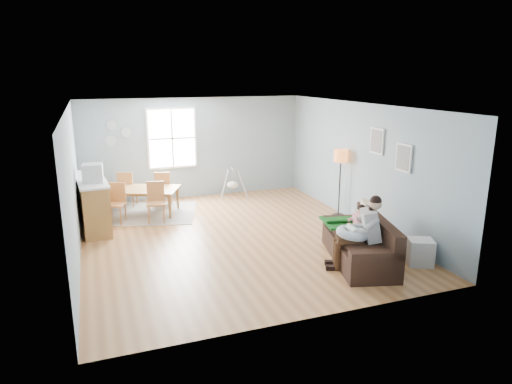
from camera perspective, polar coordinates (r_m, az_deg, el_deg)
name	(u,v)px	position (r m, az deg, el deg)	size (l,w,h in m)	color
room	(232,120)	(9.04, -3.04, 8.92)	(8.40, 9.40, 3.90)	#A06539
window	(172,138)	(12.35, -10.46, 6.62)	(1.32, 0.08, 1.62)	white
pictures	(390,149)	(9.52, 16.37, 5.18)	(0.05, 1.34, 0.74)	white
wall_plates	(116,134)	(12.18, -17.07, 6.97)	(0.67, 0.02, 0.66)	#8B9DA6
sofa	(362,246)	(8.51, 13.12, -6.59)	(1.39, 2.21, 0.83)	black
green_throw	(348,222)	(9.02, 11.44, -3.69)	(0.94, 0.79, 0.04)	#145915
beige_pillow	(366,213)	(8.91, 13.57, -2.60)	(0.13, 0.47, 0.47)	tan
father	(361,230)	(8.07, 13.01, -4.63)	(0.98, 0.69, 1.32)	gray
nursing_pillow	(352,233)	(8.04, 11.95, -5.07)	(0.56, 0.56, 0.15)	#A3B8CC
infant	(352,229)	(8.05, 11.89, -4.54)	(0.15, 0.35, 0.13)	silver
toddler	(356,222)	(8.53, 12.38, -3.64)	(0.53, 0.32, 0.79)	silver
floor_lamp	(341,161)	(10.81, 10.54, 3.77)	(0.32, 0.32, 1.60)	black
storage_cube	(420,252)	(8.67, 19.78, -7.09)	(0.54, 0.52, 0.47)	silver
rug	(142,213)	(11.49, -14.04, -2.58)	(2.53, 1.93, 0.01)	gray
dining_table	(141,201)	(11.40, -14.14, -1.12)	(1.76, 0.98, 0.62)	olive
chair_sw	(116,200)	(10.85, -17.08, -1.01)	(0.54, 0.54, 0.91)	#A06937
chair_se	(156,199)	(10.68, -12.41, -0.89)	(0.48, 0.48, 0.92)	#A06937
chair_nw	(127,187)	(12.04, -15.87, 0.62)	(0.53, 0.53, 0.92)	#A06937
chair_ne	(163,186)	(11.88, -11.53, 0.68)	(0.51, 0.51, 0.91)	#A06937
counter	(93,203)	(10.65, -19.70, -1.25)	(0.72, 2.02, 1.11)	olive
monitor	(92,173)	(10.11, -19.77, 2.25)	(0.43, 0.41, 0.38)	#B8B7BD
baby_swing	(232,184)	(12.59, -2.96, 1.00)	(0.88, 0.89, 0.79)	#B8B7BD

